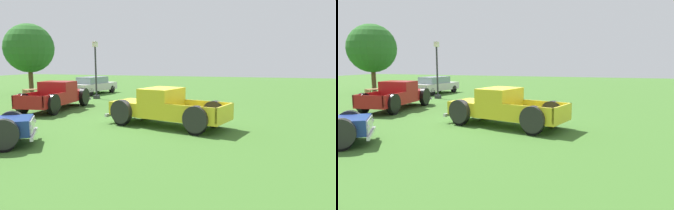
% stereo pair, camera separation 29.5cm
% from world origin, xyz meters
% --- Properties ---
extents(ground_plane, '(80.00, 80.00, 0.00)m').
position_xyz_m(ground_plane, '(0.00, 0.00, 0.00)').
color(ground_plane, '#3D6B28').
extents(pickup_truck_foreground, '(3.11, 5.50, 1.59)m').
position_xyz_m(pickup_truck_foreground, '(-0.28, -0.45, 0.76)').
color(pickup_truck_foreground, yellow).
rests_on(pickup_truck_foreground, ground_plane).
extents(pickup_truck_behind_right, '(5.28, 2.42, 1.57)m').
position_xyz_m(pickup_truck_behind_right, '(2.50, 6.51, 0.75)').
color(pickup_truck_behind_right, maroon).
rests_on(pickup_truck_behind_right, ground_plane).
extents(sedan_distant_a, '(4.40, 2.33, 1.40)m').
position_xyz_m(sedan_distant_a, '(10.33, 8.74, 0.73)').
color(sedan_distant_a, silver).
rests_on(sedan_distant_a, ground_plane).
extents(lamp_post_near, '(0.36, 0.36, 4.10)m').
position_xyz_m(lamp_post_near, '(7.46, 6.89, 2.15)').
color(lamp_post_near, '#2D2D33').
rests_on(lamp_post_near, ground_plane).
extents(picnic_table, '(2.32, 2.24, 0.78)m').
position_xyz_m(picnic_table, '(5.56, 10.37, 0.49)').
color(picnic_table, olive).
rests_on(picnic_table, ground_plane).
extents(oak_tree_east, '(3.94, 3.94, 5.68)m').
position_xyz_m(oak_tree_east, '(9.04, 13.76, 3.70)').
color(oak_tree_east, brown).
rests_on(oak_tree_east, ground_plane).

